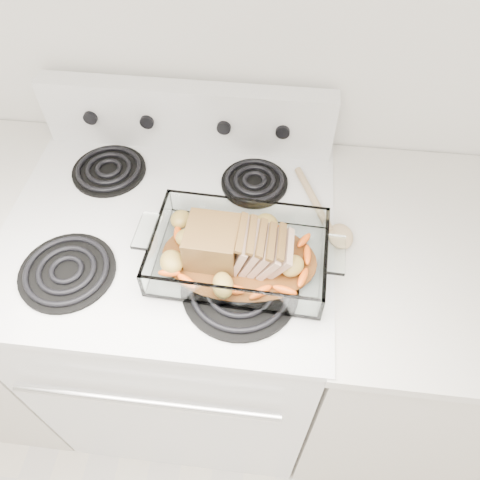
# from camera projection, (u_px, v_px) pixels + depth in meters

# --- Properties ---
(electric_range) EXTENTS (0.78, 0.70, 1.12)m
(electric_range) POSITION_uv_depth(u_px,v_px,m) (186.00, 317.00, 1.47)
(electric_range) COLOR silver
(electric_range) RESTS_ON ground
(counter_right) EXTENTS (0.58, 0.68, 0.93)m
(counter_right) POSITION_uv_depth(u_px,v_px,m) (400.00, 342.00, 1.43)
(counter_right) COLOR beige
(counter_right) RESTS_ON ground
(baking_dish) EXTENTS (0.37, 0.24, 0.07)m
(baking_dish) POSITION_uv_depth(u_px,v_px,m) (239.00, 255.00, 1.02)
(baking_dish) COLOR white
(baking_dish) RESTS_ON electric_range
(pork_roast) EXTENTS (0.23, 0.11, 0.09)m
(pork_roast) POSITION_uv_depth(u_px,v_px,m) (229.00, 246.00, 1.00)
(pork_roast) COLOR brown
(pork_roast) RESTS_ON baking_dish
(roast_vegetables) EXTENTS (0.33, 0.18, 0.04)m
(roast_vegetables) POSITION_uv_depth(u_px,v_px,m) (239.00, 241.00, 1.03)
(roast_vegetables) COLOR #F85B20
(roast_vegetables) RESTS_ON baking_dish
(wooden_spoon) EXTENTS (0.14, 0.25, 0.02)m
(wooden_spoon) POSITION_uv_depth(u_px,v_px,m) (328.00, 220.00, 1.11)
(wooden_spoon) COLOR tan
(wooden_spoon) RESTS_ON electric_range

